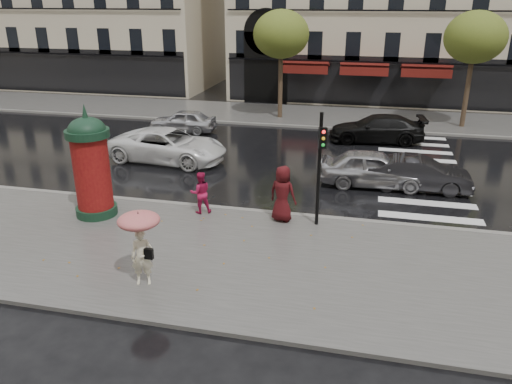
% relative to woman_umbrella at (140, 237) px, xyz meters
% --- Properties ---
extents(ground, '(160.00, 160.00, 0.00)m').
position_rel_woman_umbrella_xyz_m(ground, '(1.92, 2.44, -1.51)').
color(ground, black).
rests_on(ground, ground).
extents(near_sidewalk, '(90.00, 7.00, 0.12)m').
position_rel_woman_umbrella_xyz_m(near_sidewalk, '(1.92, 1.94, -1.45)').
color(near_sidewalk, '#474744').
rests_on(near_sidewalk, ground).
extents(far_sidewalk, '(90.00, 6.00, 0.12)m').
position_rel_woman_umbrella_xyz_m(far_sidewalk, '(1.92, 21.44, -1.45)').
color(far_sidewalk, '#474744').
rests_on(far_sidewalk, ground).
extents(near_kerb, '(90.00, 0.25, 0.14)m').
position_rel_woman_umbrella_xyz_m(near_kerb, '(1.92, 5.44, -1.44)').
color(near_kerb, slate).
rests_on(near_kerb, ground).
extents(far_kerb, '(90.00, 0.25, 0.14)m').
position_rel_woman_umbrella_xyz_m(far_kerb, '(1.92, 18.44, -1.44)').
color(far_kerb, slate).
rests_on(far_kerb, ground).
extents(zebra_crossing, '(3.60, 11.75, 0.01)m').
position_rel_woman_umbrella_xyz_m(zebra_crossing, '(7.92, 12.04, -1.50)').
color(zebra_crossing, silver).
rests_on(zebra_crossing, ground).
extents(tree_far_left, '(3.40, 3.40, 6.64)m').
position_rel_woman_umbrella_xyz_m(tree_far_left, '(-0.08, 20.44, 3.66)').
color(tree_far_left, '#38281C').
rests_on(tree_far_left, ground).
extents(tree_far_right, '(3.40, 3.40, 6.64)m').
position_rel_woman_umbrella_xyz_m(tree_far_right, '(10.92, 20.44, 3.66)').
color(tree_far_right, '#38281C').
rests_on(tree_far_right, ground).
extents(woman_umbrella, '(1.10, 1.10, 2.11)m').
position_rel_woman_umbrella_xyz_m(woman_umbrella, '(0.00, 0.00, 0.00)').
color(woman_umbrella, '#F6EDCB').
rests_on(woman_umbrella, near_sidewalk).
extents(woman_red, '(0.92, 0.84, 1.51)m').
position_rel_woman_umbrella_xyz_m(woman_red, '(-0.05, 4.84, -0.63)').
color(woman_red, '#B11544').
rests_on(woman_red, near_sidewalk).
extents(man_burgundy, '(1.09, 0.86, 1.95)m').
position_rel_woman_umbrella_xyz_m(man_burgundy, '(2.88, 4.84, -0.42)').
color(man_burgundy, '#420D10').
rests_on(man_burgundy, near_sidewalk).
extents(morris_column, '(1.46, 1.46, 3.93)m').
position_rel_woman_umbrella_xyz_m(morris_column, '(-3.59, 3.86, 0.49)').
color(morris_column, '#12301E').
rests_on(morris_column, near_sidewalk).
extents(traffic_light, '(0.29, 0.38, 3.83)m').
position_rel_woman_umbrella_xyz_m(traffic_light, '(4.10, 4.72, 0.93)').
color(traffic_light, black).
rests_on(traffic_light, near_sidewalk).
extents(car_silver, '(4.46, 1.93, 1.50)m').
position_rel_woman_umbrella_xyz_m(car_silver, '(5.88, 9.32, -0.76)').
color(car_silver, '#A4A4A9').
rests_on(car_silver, ground).
extents(car_darkgrey, '(4.09, 1.45, 1.34)m').
position_rel_woman_umbrella_xyz_m(car_darkgrey, '(7.65, 9.27, -0.84)').
color(car_darkgrey, black).
rests_on(car_darkgrey, ground).
extents(car_white, '(5.74, 3.07, 1.53)m').
position_rel_woman_umbrella_xyz_m(car_white, '(-3.60, 10.53, -0.74)').
color(car_white, white).
rests_on(car_white, ground).
extents(car_black, '(5.17, 2.55, 1.44)m').
position_rel_woman_umbrella_xyz_m(car_black, '(5.94, 16.24, -0.79)').
color(car_black, black).
rests_on(car_black, ground).
extents(car_far_silver, '(3.87, 1.68, 1.30)m').
position_rel_woman_umbrella_xyz_m(car_far_silver, '(-4.92, 15.89, -0.86)').
color(car_far_silver, '#B7B8BD').
rests_on(car_far_silver, ground).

